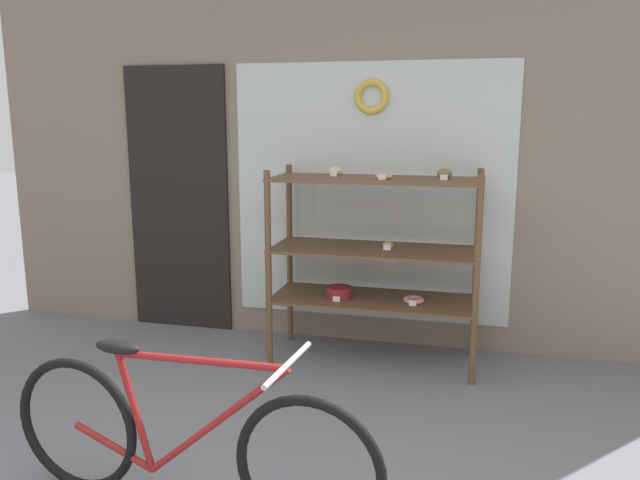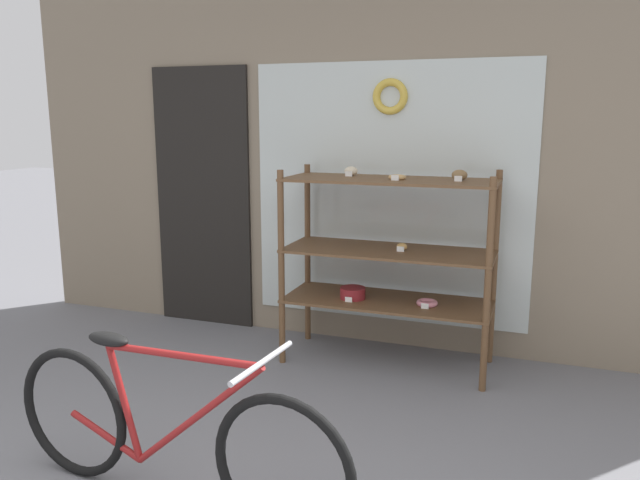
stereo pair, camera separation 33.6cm
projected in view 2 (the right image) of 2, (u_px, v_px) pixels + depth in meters
The scene contains 3 objects.
storefront_facade at pixel (360, 129), 4.60m from camera, with size 5.76×0.13×3.31m.
display_case at pixel (388, 250), 4.27m from camera, with size 1.42×0.55×1.37m.
bicycle at pixel (167, 433), 2.74m from camera, with size 1.78×0.46×0.78m.
Camera 2 is at (1.26, -1.57, 1.72)m, focal length 35.00 mm.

